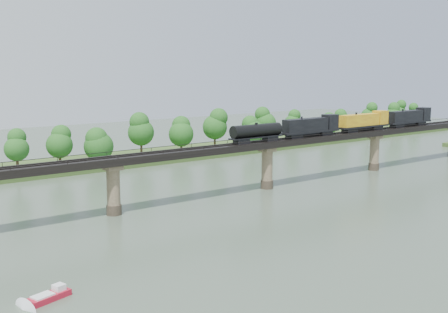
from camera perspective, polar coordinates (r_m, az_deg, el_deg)
ground at (r=114.89m, az=14.33°, el=-5.73°), size 400.00×400.00×0.00m
far_bank at (r=179.15m, az=-7.31°, el=0.04°), size 300.00×24.00×1.60m
bridge at (r=133.97m, az=4.40°, el=-0.97°), size 236.00×30.00×11.50m
bridge_superstructure at (r=133.00m, az=4.43°, el=1.72°), size 220.00×4.90×0.75m
far_treeline at (r=170.24m, az=-9.02°, el=2.26°), size 289.06×17.54×13.60m
freight_train at (r=152.57m, az=12.36°, el=3.31°), size 75.22×2.93×5.18m
motorboat at (r=75.66m, az=-17.31°, el=-13.35°), size 5.89×3.48×1.55m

